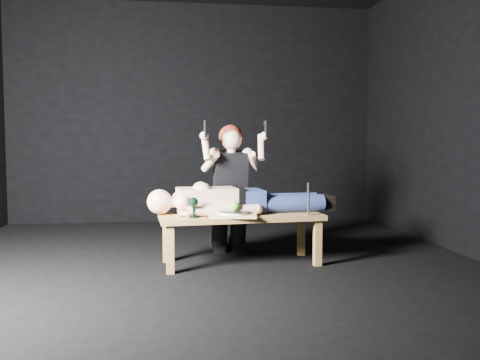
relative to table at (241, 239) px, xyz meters
The scene contains 13 objects.
ground 0.40m from the table, 161.05° to the left, with size 5.00×5.00×0.00m, color black.
back_wall 2.92m from the table, 96.92° to the left, with size 5.00×5.00×0.00m, color black.
table is the anchor object (origin of this frame).
lying_man 0.38m from the table, 71.37° to the left, with size 1.53×0.47×0.28m, color beige, non-canonical shape.
kneeling_woman 0.64m from the table, 96.47° to the left, with size 0.69×0.77×1.29m, color black, non-canonical shape.
serving_tray 0.29m from the table, 119.23° to the right, with size 0.40×0.29×0.02m, color tan.
plate 0.31m from the table, 119.23° to the right, with size 0.27×0.27×0.02m, color white.
apple 0.35m from the table, 115.10° to the right, with size 0.09×0.09×0.09m, color #58A11F.
goblet 0.56m from the table, 155.89° to the right, with size 0.09×0.09×0.18m, color black, non-canonical shape.
fork_flat 0.44m from the table, 150.25° to the right, with size 0.01×0.15×0.01m, color #B2B2B7.
knife_flat 0.28m from the table, 59.46° to the right, with size 0.01×0.15×0.01m, color #B2B2B7.
spoon_flat 0.25m from the table, 59.84° to the right, with size 0.01×0.15×0.01m, color #B2B2B7.
carving_knife 0.70m from the table, 14.04° to the right, with size 0.04×0.04×0.29m, color #B2B2B7, non-canonical shape.
Camera 1 is at (-0.25, -4.49, 1.06)m, focal length 37.44 mm.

